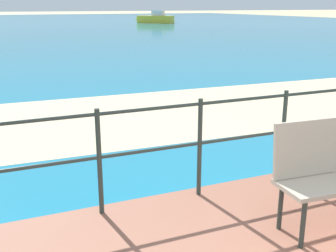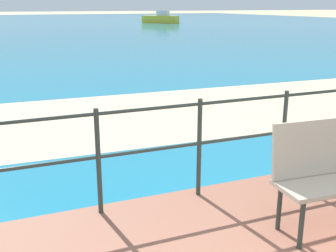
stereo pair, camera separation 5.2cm
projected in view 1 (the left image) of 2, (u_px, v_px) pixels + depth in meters
name	position (u px, v px, depth m)	size (l,w,h in m)	color
sea_water	(10.00, 26.00, 37.31)	(90.00, 90.00, 0.01)	teal
beach_strip	(109.00, 117.00, 7.12)	(54.00, 3.47, 0.01)	beige
railing_fence	(200.00, 137.00, 3.95)	(5.94, 0.04, 0.98)	#2D3833
boat_mid	(155.00, 19.00, 42.89)	(3.63, 3.71, 1.28)	yellow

